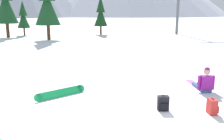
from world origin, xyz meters
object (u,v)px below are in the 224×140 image
(backpack_red, at_px, (212,107))
(backpack_black, at_px, (163,103))
(snowboarder_midground, at_px, (204,82))
(pine_tree_young, at_px, (23,17))
(loose_snowboard_near_right, at_px, (61,93))
(pine_tree_broad, at_px, (47,2))
(pine_tree_tall, at_px, (5,2))
(pine_tree_leaning, at_px, (101,13))

(backpack_red, bearing_deg, backpack_black, 156.55)
(snowboarder_midground, bearing_deg, backpack_red, -115.93)
(snowboarder_midground, xyz_separation_m, pine_tree_young, (-9.24, 25.67, 2.02))
(loose_snowboard_near_right, bearing_deg, pine_tree_broad, 92.65)
(loose_snowboard_near_right, xyz_separation_m, backpack_black, (2.94, -1.95, 0.08))
(loose_snowboard_near_right, relative_size, backpack_black, 3.76)
(pine_tree_young, distance_m, pine_tree_tall, 3.34)
(loose_snowboard_near_right, height_order, pine_tree_young, pine_tree_young)
(pine_tree_leaning, bearing_deg, pine_tree_broad, -140.76)
(backpack_red, bearing_deg, pine_tree_leaning, 86.97)
(loose_snowboard_near_right, xyz_separation_m, pine_tree_leaning, (5.62, 24.42, 2.59))
(pine_tree_leaning, xyz_separation_m, pine_tree_young, (-9.67, 0.79, -0.38))
(snowboarder_midground, xyz_separation_m, backpack_black, (-2.25, -1.49, -0.10))
(snowboarder_midground, bearing_deg, loose_snowboard_near_right, 174.95)
(snowboarder_midground, relative_size, pine_tree_leaning, 0.36)
(pine_tree_broad, bearing_deg, loose_snowboard_near_right, -87.35)
(backpack_black, relative_size, pine_tree_tall, 0.06)
(pine_tree_young, height_order, pine_tree_tall, pine_tree_tall)
(backpack_black, bearing_deg, pine_tree_leaning, 84.19)
(loose_snowboard_near_right, relative_size, pine_tree_broad, 0.25)
(backpack_red, distance_m, pine_tree_leaning, 27.07)
(pine_tree_tall, bearing_deg, pine_tree_young, 58.53)
(pine_tree_young, distance_m, pine_tree_broad, 7.04)
(backpack_black, bearing_deg, pine_tree_broad, 100.30)
(backpack_red, xyz_separation_m, pine_tree_broad, (-5.08, 21.60, 3.62))
(pine_tree_leaning, height_order, pine_tree_tall, pine_tree_tall)
(pine_tree_young, bearing_deg, backpack_black, -75.57)
(loose_snowboard_near_right, bearing_deg, snowboarder_midground, -5.05)
(pine_tree_leaning, bearing_deg, backpack_black, -95.81)
(pine_tree_young, xyz_separation_m, pine_tree_tall, (-1.52, -2.48, 1.64))
(snowboarder_midground, bearing_deg, pine_tree_broad, 107.25)
(backpack_red, xyz_separation_m, pine_tree_leaning, (1.42, 26.92, 2.50))
(loose_snowboard_near_right, distance_m, backpack_black, 3.53)
(loose_snowboard_near_right, bearing_deg, pine_tree_tall, 103.75)
(loose_snowboard_near_right, xyz_separation_m, pine_tree_broad, (-0.88, 19.11, 3.70))
(snowboarder_midground, distance_m, pine_tree_broad, 20.79)
(loose_snowboard_near_right, xyz_separation_m, backpack_red, (4.20, -2.49, 0.08))
(backpack_red, bearing_deg, snowboarder_midground, 64.07)
(pine_tree_leaning, bearing_deg, pine_tree_tall, -171.43)
(backpack_black, height_order, pine_tree_young, pine_tree_young)
(backpack_black, distance_m, pine_tree_leaning, 26.62)
(snowboarder_midground, xyz_separation_m, loose_snowboard_near_right, (-5.19, 0.46, -0.19))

